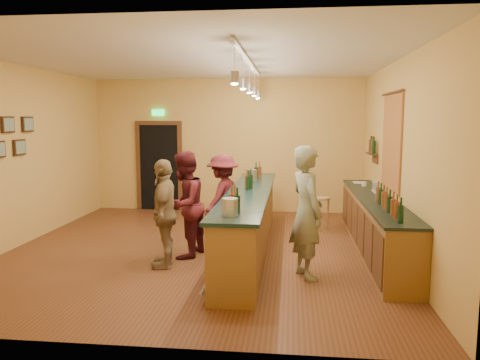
# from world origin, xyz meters

# --- Properties ---
(floor) EXTENTS (7.00, 7.00, 0.00)m
(floor) POSITION_xyz_m (0.00, 0.00, 0.00)
(floor) COLOR #573118
(floor) RESTS_ON ground
(ceiling) EXTENTS (6.50, 7.00, 0.02)m
(ceiling) POSITION_xyz_m (0.00, 0.00, 3.20)
(ceiling) COLOR silver
(ceiling) RESTS_ON wall_back
(wall_back) EXTENTS (6.50, 0.02, 3.20)m
(wall_back) POSITION_xyz_m (0.00, 3.50, 1.60)
(wall_back) COLOR #DBAA52
(wall_back) RESTS_ON floor
(wall_front) EXTENTS (6.50, 0.02, 3.20)m
(wall_front) POSITION_xyz_m (0.00, -3.50, 1.60)
(wall_front) COLOR #DBAA52
(wall_front) RESTS_ON floor
(wall_left) EXTENTS (0.02, 7.00, 3.20)m
(wall_left) POSITION_xyz_m (-3.25, 0.00, 1.60)
(wall_left) COLOR #DBAA52
(wall_left) RESTS_ON floor
(wall_right) EXTENTS (0.02, 7.00, 3.20)m
(wall_right) POSITION_xyz_m (3.25, 0.00, 1.60)
(wall_right) COLOR #DBAA52
(wall_right) RESTS_ON floor
(doorway) EXTENTS (1.15, 0.09, 2.48)m
(doorway) POSITION_xyz_m (-1.70, 3.47, 1.13)
(doorway) COLOR black
(doorway) RESTS_ON wall_back
(tapestry) EXTENTS (0.03, 1.40, 1.60)m
(tapestry) POSITION_xyz_m (3.23, 0.40, 1.85)
(tapestry) COLOR #9F3C1F
(tapestry) RESTS_ON wall_right
(bottle_shelf) EXTENTS (0.17, 0.55, 0.54)m
(bottle_shelf) POSITION_xyz_m (3.17, 1.90, 1.67)
(bottle_shelf) COLOR #523318
(bottle_shelf) RESTS_ON wall_right
(back_counter) EXTENTS (0.60, 4.55, 1.27)m
(back_counter) POSITION_xyz_m (2.97, 0.18, 0.49)
(back_counter) COLOR olive
(back_counter) RESTS_ON floor
(tasting_bar) EXTENTS (0.73, 5.10, 1.38)m
(tasting_bar) POSITION_xyz_m (0.84, -0.00, 0.61)
(tasting_bar) COLOR olive
(tasting_bar) RESTS_ON floor
(pendant_track) EXTENTS (0.11, 4.60, 0.50)m
(pendant_track) POSITION_xyz_m (0.84, -0.00, 2.98)
(pendant_track) COLOR silver
(pendant_track) RESTS_ON ceiling
(bartender) EXTENTS (0.68, 0.81, 1.88)m
(bartender) POSITION_xyz_m (1.77, -1.23, 0.94)
(bartender) COLOR gray
(bartender) RESTS_ON floor
(customer_a) EXTENTS (0.82, 0.96, 1.73)m
(customer_a) POSITION_xyz_m (-0.17, -0.43, 0.86)
(customer_a) COLOR #59191E
(customer_a) RESTS_ON floor
(customer_b) EXTENTS (0.53, 1.01, 1.65)m
(customer_b) POSITION_xyz_m (-0.36, -0.97, 0.83)
(customer_b) COLOR #997A51
(customer_b) RESTS_ON floor
(customer_c) EXTENTS (0.95, 1.19, 1.61)m
(customer_c) POSITION_xyz_m (0.29, 0.67, 0.80)
(customer_c) COLOR #59191E
(customer_c) RESTS_ON floor
(bar_stool) EXTENTS (0.33, 0.33, 0.68)m
(bar_stool) POSITION_xyz_m (2.17, 1.65, 0.54)
(bar_stool) COLOR #8B603E
(bar_stool) RESTS_ON floor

